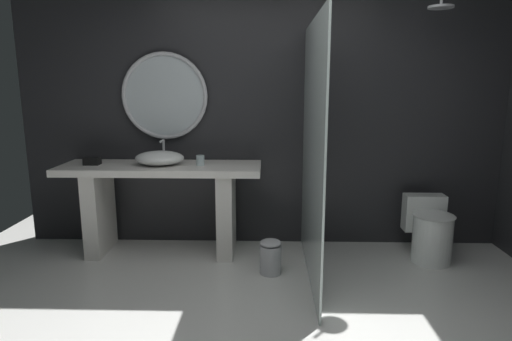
{
  "coord_description": "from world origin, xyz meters",
  "views": [
    {
      "loc": [
        0.02,
        -2.38,
        1.59
      ],
      "look_at": [
        -0.07,
        0.81,
        0.95
      ],
      "focal_mm": 30.42,
      "sensor_mm": 36.0,
      "label": 1
    }
  ],
  "objects_px": {
    "tumbler_cup": "(200,160)",
    "toilet": "(430,231)",
    "waste_bin": "(270,256)",
    "round_wall_mirror": "(165,96)",
    "vessel_sink": "(160,158)",
    "rain_shower_head": "(441,4)",
    "tissue_box": "(92,161)"
  },
  "relations": [
    {
      "from": "vessel_sink",
      "to": "rain_shower_head",
      "type": "distance_m",
      "value": 2.78
    },
    {
      "from": "vessel_sink",
      "to": "round_wall_mirror",
      "type": "height_order",
      "value": "round_wall_mirror"
    },
    {
      "from": "round_wall_mirror",
      "to": "rain_shower_head",
      "type": "distance_m",
      "value": 2.58
    },
    {
      "from": "tumbler_cup",
      "to": "rain_shower_head",
      "type": "bearing_deg",
      "value": -0.95
    },
    {
      "from": "tissue_box",
      "to": "round_wall_mirror",
      "type": "relative_size",
      "value": 0.17
    },
    {
      "from": "tumbler_cup",
      "to": "toilet",
      "type": "height_order",
      "value": "tumbler_cup"
    },
    {
      "from": "vessel_sink",
      "to": "round_wall_mirror",
      "type": "distance_m",
      "value": 0.62
    },
    {
      "from": "tissue_box",
      "to": "toilet",
      "type": "bearing_deg",
      "value": -1.89
    },
    {
      "from": "vessel_sink",
      "to": "round_wall_mirror",
      "type": "xyz_separation_m",
      "value": [
        0.01,
        0.27,
        0.56
      ]
    },
    {
      "from": "tumbler_cup",
      "to": "round_wall_mirror",
      "type": "relative_size",
      "value": 0.11
    },
    {
      "from": "tumbler_cup",
      "to": "round_wall_mirror",
      "type": "xyz_separation_m",
      "value": [
        -0.37,
        0.28,
        0.57
      ]
    },
    {
      "from": "toilet",
      "to": "waste_bin",
      "type": "xyz_separation_m",
      "value": [
        -1.46,
        -0.34,
        -0.12
      ]
    },
    {
      "from": "tumbler_cup",
      "to": "toilet",
      "type": "xyz_separation_m",
      "value": [
        2.1,
        -0.1,
        -0.63
      ]
    },
    {
      "from": "tissue_box",
      "to": "tumbler_cup",
      "type": "bearing_deg",
      "value": -0.17
    },
    {
      "from": "waste_bin",
      "to": "vessel_sink",
      "type": "bearing_deg",
      "value": 156.15
    },
    {
      "from": "rain_shower_head",
      "to": "toilet",
      "type": "distance_m",
      "value": 1.97
    },
    {
      "from": "toilet",
      "to": "tissue_box",
      "type": "bearing_deg",
      "value": 178.11
    },
    {
      "from": "vessel_sink",
      "to": "tissue_box",
      "type": "xyz_separation_m",
      "value": [
        -0.63,
        -0.01,
        -0.03
      ]
    },
    {
      "from": "tissue_box",
      "to": "rain_shower_head",
      "type": "xyz_separation_m",
      "value": [
        3.07,
        -0.04,
        1.36
      ]
    },
    {
      "from": "round_wall_mirror",
      "to": "rain_shower_head",
      "type": "bearing_deg",
      "value": -7.38
    },
    {
      "from": "rain_shower_head",
      "to": "waste_bin",
      "type": "bearing_deg",
      "value": -163.87
    },
    {
      "from": "rain_shower_head",
      "to": "toilet",
      "type": "relative_size",
      "value": 0.51
    },
    {
      "from": "vessel_sink",
      "to": "toilet",
      "type": "distance_m",
      "value": 2.57
    },
    {
      "from": "round_wall_mirror",
      "to": "waste_bin",
      "type": "bearing_deg",
      "value": -35.42
    },
    {
      "from": "tumbler_cup",
      "to": "rain_shower_head",
      "type": "height_order",
      "value": "rain_shower_head"
    },
    {
      "from": "tissue_box",
      "to": "toilet",
      "type": "relative_size",
      "value": 0.25
    },
    {
      "from": "tissue_box",
      "to": "rain_shower_head",
      "type": "bearing_deg",
      "value": -0.7
    },
    {
      "from": "toilet",
      "to": "waste_bin",
      "type": "relative_size",
      "value": 1.88
    },
    {
      "from": "rain_shower_head",
      "to": "toilet",
      "type": "bearing_deg",
      "value": -60.56
    },
    {
      "from": "vessel_sink",
      "to": "tumbler_cup",
      "type": "relative_size",
      "value": 4.78
    },
    {
      "from": "vessel_sink",
      "to": "waste_bin",
      "type": "bearing_deg",
      "value": -23.85
    },
    {
      "from": "toilet",
      "to": "vessel_sink",
      "type": "bearing_deg",
      "value": 177.48
    }
  ]
}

